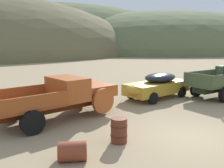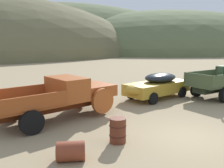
# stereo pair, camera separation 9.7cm
# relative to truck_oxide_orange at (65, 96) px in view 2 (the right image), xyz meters

# --- Properties ---
(ground_plane) EXTENTS (300.00, 300.00, 0.00)m
(ground_plane) POSITION_rel_truck_oxide_orange_xyz_m (3.70, -4.27, -1.01)
(ground_plane) COLOR #998460
(hill_center) EXTENTS (104.16, 63.60, 32.30)m
(hill_center) POSITION_rel_truck_oxide_orange_xyz_m (17.83, 78.46, -1.01)
(hill_center) COLOR #56603D
(hill_center) RESTS_ON ground
(hill_far_right) EXTENTS (98.14, 77.37, 27.90)m
(hill_far_right) POSITION_rel_truck_oxide_orange_xyz_m (53.14, 67.72, -1.01)
(hill_far_right) COLOR #56603D
(hill_far_right) RESTS_ON ground
(truck_oxide_orange) EXTENTS (6.12, 3.93, 1.89)m
(truck_oxide_orange) POSITION_rel_truck_oxide_orange_xyz_m (0.00, 0.00, 0.00)
(truck_oxide_orange) COLOR #51220D
(truck_oxide_orange) RESTS_ON ground
(car_mustard) EXTENTS (5.00, 3.05, 1.57)m
(car_mustard) POSITION_rel_truck_oxide_orange_xyz_m (6.03, 1.76, -0.19)
(car_mustard) COLOR #B28928
(car_mustard) RESTS_ON ground
(oil_drum_tipped) EXTENTS (0.97, 0.79, 0.60)m
(oil_drum_tipped) POSITION_rel_truck_oxide_orange_xyz_m (-0.77, -4.48, -0.71)
(oil_drum_tipped) COLOR brown
(oil_drum_tipped) RESTS_ON ground
(oil_drum_foreground) EXTENTS (0.62, 0.62, 0.89)m
(oil_drum_foreground) POSITION_rel_truck_oxide_orange_xyz_m (1.08, -3.74, -0.56)
(oil_drum_foreground) COLOR #5B2819
(oil_drum_foreground) RESTS_ON ground
(bush_near_barrel) EXTENTS (0.93, 0.92, 0.79)m
(bush_near_barrel) POSITION_rel_truck_oxide_orange_xyz_m (16.19, 6.61, -0.81)
(bush_near_barrel) COLOR #3D702D
(bush_near_barrel) RESTS_ON ground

